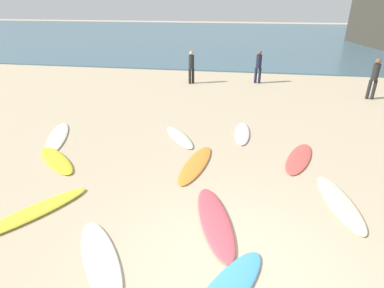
% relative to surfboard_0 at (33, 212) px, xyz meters
% --- Properties ---
extents(ground_plane, '(120.00, 120.00, 0.00)m').
position_rel_surfboard_0_xyz_m(ground_plane, '(4.18, -0.90, -0.04)').
color(ground_plane, '#C6B28E').
extents(ocean_water, '(120.00, 40.00, 0.08)m').
position_rel_surfboard_0_xyz_m(ocean_water, '(4.18, 34.30, -0.00)').
color(ocean_water, '#426675').
rests_on(ocean_water, ground_plane).
extents(surfboard_0, '(1.72, 2.28, 0.09)m').
position_rel_surfboard_0_xyz_m(surfboard_0, '(0.00, 0.00, 0.00)').
color(surfboard_0, yellow).
rests_on(surfboard_0, ground_plane).
extents(surfboard_1, '(1.23, 2.34, 0.09)m').
position_rel_surfboard_0_xyz_m(surfboard_1, '(3.73, 0.37, 0.00)').
color(surfboard_1, '#DF4F5B').
rests_on(surfboard_1, ground_plane).
extents(surfboard_2, '(1.46, 1.90, 0.07)m').
position_rel_surfboard_0_xyz_m(surfboard_2, '(2.20, 4.28, -0.01)').
color(surfboard_2, silver).
rests_on(surfboard_2, ground_plane).
extents(surfboard_4, '(0.48, 1.90, 0.07)m').
position_rel_surfboard_0_xyz_m(surfboard_4, '(4.17, 4.92, -0.01)').
color(surfboard_4, white).
rests_on(surfboard_4, ground_plane).
extents(surfboard_5, '(0.90, 2.21, 0.07)m').
position_rel_surfboard_0_xyz_m(surfboard_5, '(6.33, 1.43, -0.01)').
color(surfboard_5, '#F1ECC7').
rests_on(surfboard_5, ground_plane).
extents(surfboard_6, '(0.90, 2.29, 0.07)m').
position_rel_surfboard_0_xyz_m(surfboard_6, '(3.00, 2.60, -0.01)').
color(surfboard_6, orange).
rests_on(surfboard_6, ground_plane).
extents(surfboard_7, '(1.67, 2.02, 0.07)m').
position_rel_surfboard_0_xyz_m(surfboard_7, '(1.91, -0.94, -0.01)').
color(surfboard_7, white).
rests_on(surfboard_7, ground_plane).
extents(surfboard_8, '(1.87, 1.72, 0.08)m').
position_rel_surfboard_0_xyz_m(surfboard_8, '(-0.80, 2.19, -0.00)').
color(surfboard_8, yellow).
rests_on(surfboard_8, ground_plane).
extents(surfboard_9, '(1.21, 2.14, 0.06)m').
position_rel_surfboard_0_xyz_m(surfboard_9, '(5.76, 3.41, -0.01)').
color(surfboard_9, '#E4564C').
rests_on(surfboard_9, ground_plane).
extents(surfboard_10, '(1.44, 2.53, 0.06)m').
position_rel_surfboard_0_xyz_m(surfboard_10, '(-1.64, 3.65, -0.01)').
color(surfboard_10, silver).
rests_on(surfboard_10, ground_plane).
extents(beachgoer_near, '(0.34, 0.32, 1.75)m').
position_rel_surfboard_0_xyz_m(beachgoer_near, '(9.64, 9.83, 0.94)').
color(beachgoer_near, black).
rests_on(beachgoer_near, ground_plane).
extents(beachgoer_mid, '(0.40, 0.40, 1.65)m').
position_rel_surfboard_0_xyz_m(beachgoer_mid, '(1.41, 11.27, 0.87)').
color(beachgoer_mid, black).
rests_on(beachgoer_mid, ground_plane).
extents(beachgoer_far, '(0.34, 0.31, 1.66)m').
position_rel_surfboard_0_xyz_m(beachgoer_far, '(4.80, 11.90, 0.88)').
color(beachgoer_far, '#191E33').
rests_on(beachgoer_far, ground_plane).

